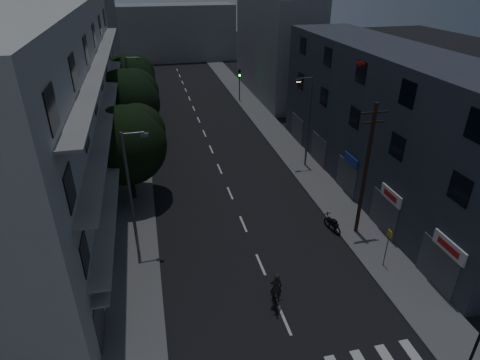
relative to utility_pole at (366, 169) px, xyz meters
name	(u,v)px	position (x,y,z in m)	size (l,w,h in m)	color
ground	(210,147)	(-7.22, 16.79, -4.87)	(160.00, 160.00, 0.00)	black
sidewalk_left	(134,154)	(-14.72, 16.79, -4.79)	(3.00, 90.00, 0.15)	#565659
sidewalk_right	(281,140)	(0.28, 16.79, -4.79)	(3.00, 90.00, 0.15)	#565659
lane_markings	(201,126)	(-7.22, 23.04, -4.86)	(0.15, 60.50, 0.01)	beige
building_left	(58,110)	(-19.20, 9.79, 2.13)	(7.00, 36.00, 14.00)	#ADADA8
building_right	(386,123)	(4.77, 5.79, 0.63)	(6.19, 28.00, 11.00)	#2C313C
building_far_left	(92,35)	(-19.22, 39.79, 3.13)	(6.00, 20.00, 16.00)	slate
building_far_right	(275,47)	(4.78, 33.79, 1.63)	(6.00, 20.00, 13.00)	slate
building_far_end	(171,33)	(-7.22, 61.79, 0.13)	(24.00, 8.00, 10.00)	slate
tree_near	(127,142)	(-14.68, 8.30, -0.14)	(5.94, 5.94, 7.32)	black
tree_mid	(126,101)	(-14.82, 17.88, 0.17)	(6.35, 6.35, 7.82)	black
tree_far	(128,80)	(-14.72, 26.41, 0.02)	(6.12, 6.12, 7.57)	black
traffic_signal_far_right	(240,78)	(-0.77, 31.40, -1.77)	(0.28, 0.37, 4.10)	black
traffic_signal_far_left	(138,82)	(-13.77, 32.61, -1.77)	(0.28, 0.37, 4.10)	black
street_lamp_left_near	(132,189)	(-14.33, 1.18, -0.27)	(1.51, 0.25, 8.00)	#595E61
street_lamp_right	(308,118)	(0.36, 10.59, -0.27)	(1.51, 0.25, 8.00)	#505357
street_lamp_left_far	(131,92)	(-14.44, 22.53, -0.27)	(1.51, 0.25, 8.00)	#5B5D63
utility_pole	(366,169)	(0.00, 0.00, 0.00)	(1.80, 0.24, 9.00)	black
bus_stop_sign	(388,242)	(-0.09, -3.62, -2.98)	(0.06, 0.35, 2.52)	#595B60
motorcycle	(332,224)	(-1.44, 0.67, -4.41)	(0.63, 1.77, 1.15)	black
cyclist	(276,296)	(-7.40, -5.16, -4.12)	(0.87, 1.83, 2.23)	black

